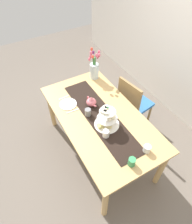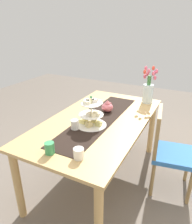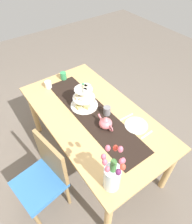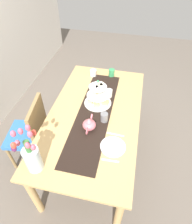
{
  "view_description": "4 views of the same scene",
  "coord_description": "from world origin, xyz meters",
  "px_view_note": "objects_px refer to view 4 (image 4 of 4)",
  "views": [
    {
      "loc": [
        1.42,
        -0.87,
        2.61
      ],
      "look_at": [
        -0.06,
        -0.02,
        0.79
      ],
      "focal_mm": 31.95,
      "sensor_mm": 36.0,
      "label": 1
    },
    {
      "loc": [
        1.8,
        0.89,
        1.71
      ],
      "look_at": [
        0.05,
        -0.01,
        0.86
      ],
      "focal_mm": 33.82,
      "sensor_mm": 36.0,
      "label": 2
    },
    {
      "loc": [
        -1.23,
        0.84,
        2.28
      ],
      "look_at": [
        -0.05,
        -0.01,
        0.83
      ],
      "focal_mm": 32.27,
      "sensor_mm": 36.0,
      "label": 3
    },
    {
      "loc": [
        -1.41,
        -0.34,
        2.2
      ],
      "look_at": [
        -0.0,
        -0.02,
        0.78
      ],
      "focal_mm": 30.88,
      "sensor_mm": 36.0,
      "label": 4
    }
  ],
  "objects_px": {
    "chair_left": "(31,131)",
    "knife_left": "(115,134)",
    "tulip_vase": "(32,156)",
    "fork_left": "(110,161)",
    "dining_table": "(94,120)",
    "tiered_cake_stand": "(98,96)",
    "teapot": "(89,125)",
    "dinner_plate_left": "(113,147)",
    "mug_white_text": "(109,93)",
    "cream_jug": "(93,73)",
    "mug_grey": "(104,117)",
    "mug_orange": "(112,73)"
  },
  "relations": [
    {
      "from": "teapot",
      "to": "mug_grey",
      "type": "height_order",
      "value": "teapot"
    },
    {
      "from": "knife_left",
      "to": "cream_jug",
      "type": "bearing_deg",
      "value": 25.18
    },
    {
      "from": "tulip_vase",
      "to": "dining_table",
      "type": "bearing_deg",
      "value": -24.4
    },
    {
      "from": "chair_left",
      "to": "knife_left",
      "type": "relative_size",
      "value": 5.35
    },
    {
      "from": "dining_table",
      "to": "cream_jug",
      "type": "bearing_deg",
      "value": 14.28
    },
    {
      "from": "fork_left",
      "to": "chair_left",
      "type": "bearing_deg",
      "value": 70.82
    },
    {
      "from": "mug_grey",
      "to": "fork_left",
      "type": "bearing_deg",
      "value": -162.61
    },
    {
      "from": "teapot",
      "to": "fork_left",
      "type": "bearing_deg",
      "value": -139.88
    },
    {
      "from": "dining_table",
      "to": "dinner_plate_left",
      "type": "height_order",
      "value": "dinner_plate_left"
    },
    {
      "from": "dining_table",
      "to": "chair_left",
      "type": "relative_size",
      "value": 1.93
    },
    {
      "from": "fork_left",
      "to": "knife_left",
      "type": "relative_size",
      "value": 0.88
    },
    {
      "from": "chair_left",
      "to": "mug_white_text",
      "type": "xyz_separation_m",
      "value": [
        0.5,
        -0.8,
        0.31
      ]
    },
    {
      "from": "teapot",
      "to": "mug_orange",
      "type": "distance_m",
      "value": 0.95
    },
    {
      "from": "tulip_vase",
      "to": "fork_left",
      "type": "relative_size",
      "value": 3.06
    },
    {
      "from": "chair_left",
      "to": "teapot",
      "type": "xyz_separation_m",
      "value": [
        -0.03,
        -0.7,
        0.32
      ]
    },
    {
      "from": "mug_grey",
      "to": "dinner_plate_left",
      "type": "bearing_deg",
      "value": -155.05
    },
    {
      "from": "cream_jug",
      "to": "dinner_plate_left",
      "type": "relative_size",
      "value": 0.37
    },
    {
      "from": "knife_left",
      "to": "mug_grey",
      "type": "relative_size",
      "value": 1.79
    },
    {
      "from": "mug_white_text",
      "to": "dining_table",
      "type": "bearing_deg",
      "value": 161.81
    },
    {
      "from": "dining_table",
      "to": "mug_grey",
      "type": "xyz_separation_m",
      "value": [
        -0.09,
        -0.12,
        0.15
      ]
    },
    {
      "from": "teapot",
      "to": "knife_left",
      "type": "distance_m",
      "value": 0.27
    },
    {
      "from": "dining_table",
      "to": "mug_orange",
      "type": "bearing_deg",
      "value": -4.66
    },
    {
      "from": "knife_left",
      "to": "fork_left",
      "type": "bearing_deg",
      "value": 180.0
    },
    {
      "from": "dining_table",
      "to": "tulip_vase",
      "type": "distance_m",
      "value": 0.83
    },
    {
      "from": "tiered_cake_stand",
      "to": "fork_left",
      "type": "relative_size",
      "value": 2.03
    },
    {
      "from": "dining_table",
      "to": "cream_jug",
      "type": "xyz_separation_m",
      "value": [
        0.69,
        0.17,
        0.14
      ]
    },
    {
      "from": "chair_left",
      "to": "cream_jug",
      "type": "distance_m",
      "value": 1.07
    },
    {
      "from": "mug_grey",
      "to": "dining_table",
      "type": "bearing_deg",
      "value": 54.86
    },
    {
      "from": "dining_table",
      "to": "mug_white_text",
      "type": "bearing_deg",
      "value": -18.19
    },
    {
      "from": "dinner_plate_left",
      "to": "mug_orange",
      "type": "height_order",
      "value": "mug_orange"
    },
    {
      "from": "fork_left",
      "to": "mug_orange",
      "type": "relative_size",
      "value": 1.58
    },
    {
      "from": "dining_table",
      "to": "tiered_cake_stand",
      "type": "bearing_deg",
      "value": -0.63
    },
    {
      "from": "cream_jug",
      "to": "dinner_plate_left",
      "type": "distance_m",
      "value": 1.15
    },
    {
      "from": "teapot",
      "to": "tulip_vase",
      "type": "xyz_separation_m",
      "value": [
        -0.5,
        0.33,
        0.1
      ]
    },
    {
      "from": "chair_left",
      "to": "tiered_cake_stand",
      "type": "xyz_separation_m",
      "value": [
        0.36,
        -0.7,
        0.36
      ]
    },
    {
      "from": "tulip_vase",
      "to": "mug_grey",
      "type": "bearing_deg",
      "value": -35.18
    },
    {
      "from": "cream_jug",
      "to": "knife_left",
      "type": "bearing_deg",
      "value": -154.82
    },
    {
      "from": "tiered_cake_stand",
      "to": "mug_grey",
      "type": "xyz_separation_m",
      "value": [
        -0.25,
        -0.12,
        -0.05
      ]
    },
    {
      "from": "tulip_vase",
      "to": "mug_orange",
      "type": "distance_m",
      "value": 1.51
    },
    {
      "from": "tiered_cake_stand",
      "to": "dinner_plate_left",
      "type": "xyz_separation_m",
      "value": [
        -0.55,
        -0.26,
        -0.1
      ]
    },
    {
      "from": "chair_left",
      "to": "tiered_cake_stand",
      "type": "height_order",
      "value": "tiered_cake_stand"
    },
    {
      "from": "chair_left",
      "to": "dining_table",
      "type": "bearing_deg",
      "value": -74.52
    },
    {
      "from": "dining_table",
      "to": "knife_left",
      "type": "relative_size",
      "value": 10.33
    },
    {
      "from": "teapot",
      "to": "tulip_vase",
      "type": "relative_size",
      "value": 0.52
    },
    {
      "from": "dining_table",
      "to": "knife_left",
      "type": "xyz_separation_m",
      "value": [
        -0.24,
        -0.26,
        0.1
      ]
    },
    {
      "from": "dining_table",
      "to": "cream_jug",
      "type": "relative_size",
      "value": 20.67
    },
    {
      "from": "dinner_plate_left",
      "to": "fork_left",
      "type": "height_order",
      "value": "dinner_plate_left"
    },
    {
      "from": "cream_jug",
      "to": "knife_left",
      "type": "relative_size",
      "value": 0.5
    },
    {
      "from": "tiered_cake_stand",
      "to": "cream_jug",
      "type": "distance_m",
      "value": 0.56
    },
    {
      "from": "tulip_vase",
      "to": "mug_white_text",
      "type": "height_order",
      "value": "tulip_vase"
    }
  ]
}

